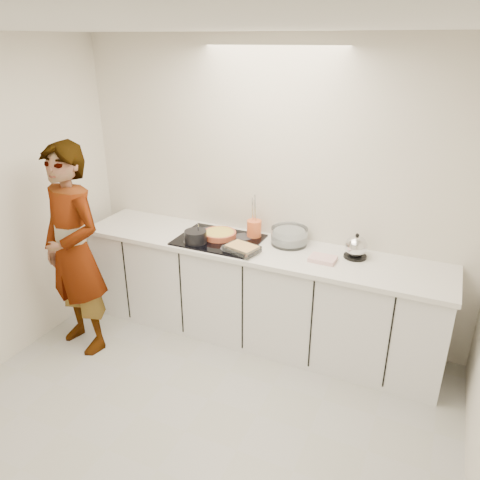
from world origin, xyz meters
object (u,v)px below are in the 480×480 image
at_px(saucepan, 196,237).
at_px(utensil_crock, 254,229).
at_px(mixing_bowl, 289,237).
at_px(kettle, 356,247).
at_px(cook, 74,251).
at_px(tart_dish, 219,234).
at_px(baking_dish, 242,248).
at_px(hob, 219,240).

relative_size(saucepan, utensil_crock, 1.22).
bearing_deg(mixing_bowl, utensil_crock, 178.69).
height_order(mixing_bowl, kettle, kettle).
bearing_deg(mixing_bowl, cook, -150.55).
height_order(tart_dish, baking_dish, baking_dish).
bearing_deg(saucepan, baking_dish, -0.81).
bearing_deg(utensil_crock, mixing_bowl, -1.31).
distance_m(mixing_bowl, kettle, 0.58).
bearing_deg(cook, baking_dish, 37.15).
bearing_deg(kettle, hob, -172.89).
xyz_separation_m(saucepan, mixing_bowl, (0.74, 0.33, -0.00)).
bearing_deg(baking_dish, saucepan, 179.19).
distance_m(hob, tart_dish, 0.06).
distance_m(tart_dish, baking_dish, 0.37).
xyz_separation_m(tart_dish, kettle, (1.18, 0.10, 0.05)).
xyz_separation_m(utensil_crock, cook, (-1.26, -0.90, -0.08)).
relative_size(hob, mixing_bowl, 1.77).
height_order(baking_dish, utensil_crock, utensil_crock).
bearing_deg(saucepan, tart_dish, 55.56).
relative_size(hob, saucepan, 3.67).
xyz_separation_m(baking_dish, cook, (-1.29, -0.56, -0.04)).
relative_size(saucepan, baking_dish, 0.63).
bearing_deg(saucepan, mixing_bowl, 24.20).
bearing_deg(hob, mixing_bowl, 17.26).
distance_m(mixing_bowl, cook, 1.82).
height_order(hob, kettle, kettle).
bearing_deg(tart_dish, baking_dish, -32.83).
xyz_separation_m(hob, mixing_bowl, (0.59, 0.18, 0.06)).
bearing_deg(cook, kettle, 35.39).
relative_size(mixing_bowl, kettle, 1.92).
distance_m(saucepan, kettle, 1.35).
bearing_deg(utensil_crock, baking_dish, -83.94).
relative_size(tart_dish, mixing_bowl, 0.97).
distance_m(kettle, cook, 2.33).
bearing_deg(kettle, baking_dish, -161.04).
bearing_deg(tart_dish, hob, -70.94).
relative_size(utensil_crock, cook, 0.09).
bearing_deg(utensil_crock, kettle, -2.82).
bearing_deg(baking_dish, utensil_crock, 96.06).
height_order(tart_dish, cook, cook).
xyz_separation_m(tart_dish, baking_dish, (0.31, -0.20, 0.00)).
distance_m(baking_dish, mixing_bowl, 0.45).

